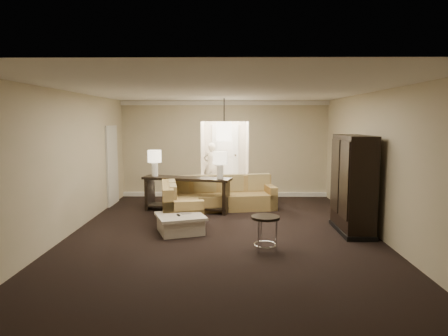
{
  "coord_description": "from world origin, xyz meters",
  "views": [
    {
      "loc": [
        0.12,
        -7.66,
        2.24
      ],
      "look_at": [
        0.02,
        1.2,
        1.17
      ],
      "focal_mm": 32.0,
      "sensor_mm": 36.0,
      "label": 1
    }
  ],
  "objects_px": {
    "console_table": "(187,191)",
    "person": "(212,163)",
    "sectional_sofa": "(207,199)",
    "coffee_table": "(180,223)",
    "armoire": "(353,186)",
    "drink_table": "(265,226)"
  },
  "relations": [
    {
      "from": "sectional_sofa",
      "to": "person",
      "type": "distance_m",
      "value": 3.63
    },
    {
      "from": "sectional_sofa",
      "to": "coffee_table",
      "type": "distance_m",
      "value": 1.78
    },
    {
      "from": "console_table",
      "to": "drink_table",
      "type": "distance_m",
      "value": 3.43
    },
    {
      "from": "sectional_sofa",
      "to": "person",
      "type": "relative_size",
      "value": 1.77
    },
    {
      "from": "coffee_table",
      "to": "armoire",
      "type": "bearing_deg",
      "value": 1.15
    },
    {
      "from": "drink_table",
      "to": "person",
      "type": "distance_m",
      "value": 6.55
    },
    {
      "from": "coffee_table",
      "to": "armoire",
      "type": "xyz_separation_m",
      "value": [
        3.44,
        0.07,
        0.75
      ]
    },
    {
      "from": "sectional_sofa",
      "to": "coffee_table",
      "type": "xyz_separation_m",
      "value": [
        -0.45,
        -1.72,
        -0.15
      ]
    },
    {
      "from": "console_table",
      "to": "armoire",
      "type": "relative_size",
      "value": 1.16
    },
    {
      "from": "coffee_table",
      "to": "person",
      "type": "distance_m",
      "value": 5.36
    },
    {
      "from": "sectional_sofa",
      "to": "person",
      "type": "bearing_deg",
      "value": 80.91
    },
    {
      "from": "coffee_table",
      "to": "drink_table",
      "type": "height_order",
      "value": "drink_table"
    },
    {
      "from": "console_table",
      "to": "armoire",
      "type": "distance_m",
      "value": 3.96
    },
    {
      "from": "coffee_table",
      "to": "armoire",
      "type": "relative_size",
      "value": 0.59
    },
    {
      "from": "armoire",
      "to": "person",
      "type": "distance_m",
      "value": 6.06
    },
    {
      "from": "sectional_sofa",
      "to": "console_table",
      "type": "distance_m",
      "value": 0.56
    },
    {
      "from": "armoire",
      "to": "coffee_table",
      "type": "bearing_deg",
      "value": -178.85
    },
    {
      "from": "sectional_sofa",
      "to": "person",
      "type": "xyz_separation_m",
      "value": [
        -0.05,
        3.59,
        0.49
      ]
    },
    {
      "from": "console_table",
      "to": "armoire",
      "type": "xyz_separation_m",
      "value": [
        3.5,
        -1.8,
        0.43
      ]
    },
    {
      "from": "drink_table",
      "to": "person",
      "type": "xyz_separation_m",
      "value": [
        -1.2,
        6.43,
        0.39
      ]
    },
    {
      "from": "console_table",
      "to": "person",
      "type": "xyz_separation_m",
      "value": [
        0.46,
        3.43,
        0.33
      ]
    },
    {
      "from": "sectional_sofa",
      "to": "console_table",
      "type": "relative_size",
      "value": 1.31
    }
  ]
}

